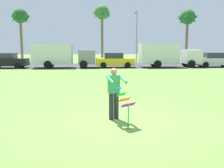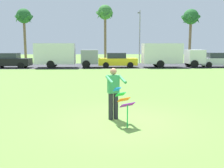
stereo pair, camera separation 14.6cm
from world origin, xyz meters
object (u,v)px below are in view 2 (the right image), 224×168
person_kite_flyer (114,92)px  parked_truck_grey_van (63,55)px  parked_car_yellow (117,60)px  parked_truck_white_box (169,54)px  palm_tree_centre_far (191,19)px  parked_car_black (10,61)px  palm_tree_right_near (105,15)px  palm_tree_left_near (24,18)px  streetlight_pole (140,33)px  parked_car_silver (218,60)px  kite_held (124,101)px

person_kite_flyer → parked_truck_grey_van: parked_truck_grey_van is taller
parked_car_yellow → parked_truck_white_box: 5.74m
parked_car_yellow → palm_tree_centre_far: (10.72, 8.11, 5.25)m
parked_car_black → person_kite_flyer: bearing=-63.5°
parked_car_yellow → parked_car_black: bearing=180.0°
parked_car_yellow → palm_tree_right_near: size_ratio=0.51×
parked_car_yellow → palm_tree_left_near: bearing=140.2°
palm_tree_right_near → streetlight_pole: palm_tree_right_near is taller
parked_car_black → palm_tree_left_near: (-1.32, 10.67, 5.49)m
parked_car_yellow → parked_car_silver: same height
parked_truck_grey_van → parked_car_silver: (17.06, 0.00, -0.64)m
parked_truck_white_box → parked_car_yellow: bearing=-180.0°
parked_car_black → streetlight_pole: 17.04m
palm_tree_left_near → palm_tree_centre_far: (23.53, -2.57, -0.24)m
parked_truck_white_box → parked_car_black: bearing=180.0°
parked_truck_white_box → palm_tree_centre_far: palm_tree_centre_far is taller
parked_car_silver → palm_tree_left_near: palm_tree_left_near is taller
kite_held → streetlight_pole: streetlight_pole is taller
person_kite_flyer → kite_held: (0.27, -0.80, -0.15)m
kite_held → palm_tree_right_near: palm_tree_right_near is taller
kite_held → parked_car_black: parked_car_black is taller
person_kite_flyer → streetlight_pole: streetlight_pole is taller
kite_held → streetlight_pole: (4.66, 28.42, 3.20)m
palm_tree_right_near → streetlight_pole: size_ratio=1.17×
palm_tree_centre_far → palm_tree_right_near: bearing=168.4°
person_kite_flyer → parked_car_silver: (12.62, 20.19, -0.18)m
person_kite_flyer → palm_tree_left_near: bearing=110.2°
parked_truck_white_box → parked_car_silver: 5.51m
parked_car_black → parked_truck_grey_van: parked_truck_grey_van is taller
parked_car_black → parked_car_silver: 22.67m
parked_car_black → palm_tree_left_near: 12.08m
palm_tree_left_near → parked_truck_white_box: bearing=-30.0°
parked_car_silver → person_kite_flyer: bearing=-122.0°
kite_held → parked_truck_white_box: 22.10m
person_kite_flyer → parked_truck_white_box: (7.14, 20.19, 0.46)m
parked_car_silver → streetlight_pole: streetlight_pole is taller
person_kite_flyer → palm_tree_left_near: size_ratio=0.23×
person_kite_flyer → parked_car_yellow: bearing=85.9°
parked_truck_grey_van → palm_tree_right_near: bearing=65.6°
palm_tree_right_near → palm_tree_centre_far: bearing=-11.6°
person_kite_flyer → streetlight_pole: size_ratio=0.25×
parked_car_silver → palm_tree_right_near: bearing=139.4°
parked_car_black → parked_truck_white_box: bearing=-0.0°
parked_car_black → parked_car_yellow: (11.49, -0.00, 0.00)m
palm_tree_right_near → parked_car_yellow: bearing=-84.0°
parked_car_silver → streetlight_pole: bearing=135.9°
parked_car_black → parked_truck_white_box: 17.21m
parked_truck_white_box → streetlight_pole: bearing=106.5°
parked_car_silver → palm_tree_right_near: size_ratio=0.52×
parked_truck_white_box → streetlight_pole: (-2.21, 7.43, 2.59)m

